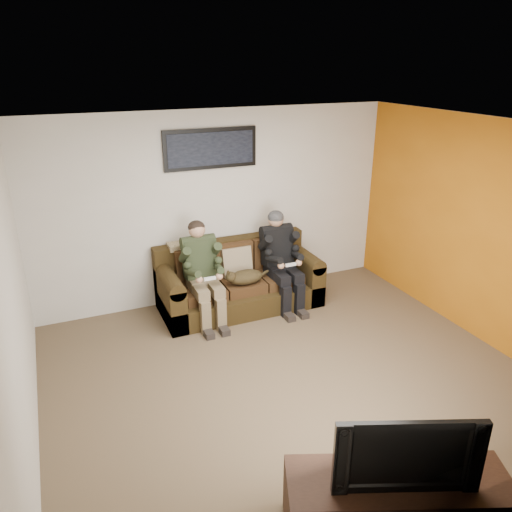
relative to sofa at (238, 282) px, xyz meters
name	(u,v)px	position (x,y,z in m)	size (l,w,h in m)	color
floor	(290,378)	(-0.12, -1.83, -0.33)	(5.00, 5.00, 0.00)	brown
ceiling	(298,130)	(-0.12, -1.83, 2.27)	(5.00, 5.00, 0.00)	silver
wall_back	(218,207)	(-0.12, 0.42, 0.97)	(5.00, 5.00, 0.00)	beige
wall_front	(468,403)	(-0.12, -4.08, 0.97)	(5.00, 5.00, 0.00)	beige
wall_left	(12,315)	(-2.62, -1.83, 0.97)	(4.50, 4.50, 0.00)	beige
wall_right	(485,233)	(2.38, -1.83, 0.97)	(4.50, 4.50, 0.00)	beige
accent_wall_right	(485,233)	(2.37, -1.83, 0.97)	(4.50, 4.50, 0.00)	#B46412
sofa	(238,282)	(0.00, 0.00, 0.00)	(2.14, 0.93, 0.88)	#30230E
throw_pillow	(237,262)	(0.00, 0.04, 0.29)	(0.41, 0.12, 0.39)	#927E60
throw_blanket	(184,245)	(-0.65, 0.27, 0.55)	(0.44, 0.21, 0.08)	#BDB08A
person_left	(202,267)	(-0.55, -0.18, 0.39)	(0.51, 0.87, 1.28)	#78674B
person_right	(280,254)	(0.55, -0.18, 0.39)	(0.51, 0.86, 1.29)	black
cat	(244,277)	(-0.02, -0.28, 0.20)	(0.66, 0.26, 0.24)	#43351A
framed_poster	(211,149)	(-0.20, 0.39, 1.77)	(1.25, 0.05, 0.52)	black
tv_stand	(396,505)	(-0.27, -3.78, -0.09)	(1.56, 0.50, 0.49)	black
television	(404,447)	(-0.27, -3.78, 0.44)	(0.99, 0.13, 0.57)	black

